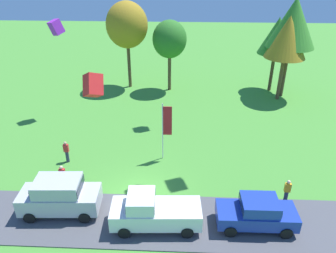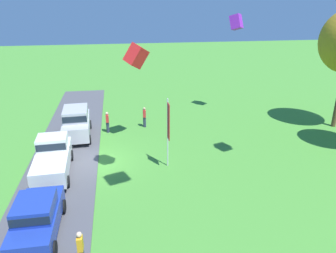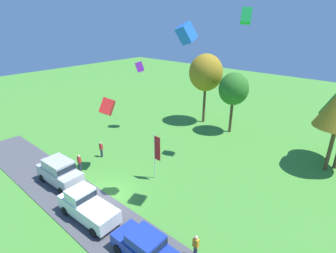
{
  "view_description": "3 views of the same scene",
  "coord_description": "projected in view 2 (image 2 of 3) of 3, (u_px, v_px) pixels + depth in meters",
  "views": [
    {
      "loc": [
        2.67,
        -16.33,
        13.74
      ],
      "look_at": [
        1.65,
        5.51,
        2.13
      ],
      "focal_mm": 35.0,
      "sensor_mm": 36.0,
      "label": 1
    },
    {
      "loc": [
        19.73,
        1.54,
        10.04
      ],
      "look_at": [
        2.68,
        4.25,
        3.25
      ],
      "focal_mm": 35.0,
      "sensor_mm": 36.0,
      "label": 2
    },
    {
      "loc": [
        15.7,
        -10.25,
        13.61
      ],
      "look_at": [
        1.33,
        6.22,
        4.58
      ],
      "focal_mm": 28.0,
      "sensor_mm": 36.0,
      "label": 3
    }
  ],
  "objects": [
    {
      "name": "person_on_lawn",
      "position": [
        107.0,
        122.0,
        25.93
      ],
      "size": [
        0.36,
        0.24,
        1.71
      ],
      "color": "#2D334C",
      "rests_on": "ground"
    },
    {
      "name": "flag_banner",
      "position": [
        168.0,
        126.0,
        19.78
      ],
      "size": [
        0.71,
        0.08,
        4.5
      ],
      "color": "silver",
      "rests_on": "ground"
    },
    {
      "name": "person_watching_sky",
      "position": [
        81.0,
        250.0,
        12.78
      ],
      "size": [
        0.36,
        0.24,
        1.71
      ],
      "color": "#2D334C",
      "rests_on": "ground"
    },
    {
      "name": "kite_box_over_trees",
      "position": [
        236.0,
        22.0,
        27.93
      ],
      "size": [
        1.48,
        1.32,
        1.48
      ],
      "primitive_type": "cube",
      "rotation": [
        0.16,
        0.3,
        4.06
      ],
      "color": "purple"
    },
    {
      "name": "kite_box_high_left",
      "position": [
        136.0,
        56.0,
        22.44
      ],
      "size": [
        1.46,
        1.9,
        1.88
      ],
      "primitive_type": "cube",
      "rotation": [
        -0.48,
        0.3,
        0.63
      ],
      "color": "red"
    },
    {
      "name": "pavement_strip",
      "position": [
        64.0,
        163.0,
        21.25
      ],
      "size": [
        36.0,
        4.4,
        0.06
      ],
      "primitive_type": "cube",
      "color": "#4C4C51",
      "rests_on": "ground"
    },
    {
      "name": "ground_plane",
      "position": [
        98.0,
        161.0,
        21.58
      ],
      "size": [
        120.0,
        120.0,
        0.0
      ],
      "primitive_type": "plane",
      "color": "#478E33"
    },
    {
      "name": "car_sedan_by_flagpole",
      "position": [
        37.0,
        217.0,
        14.46
      ],
      "size": [
        4.41,
        1.98,
        1.84
      ],
      "color": "#1E389E",
      "rests_on": "ground"
    },
    {
      "name": "car_pickup_far_end",
      "position": [
        53.0,
        157.0,
        19.73
      ],
      "size": [
        5.09,
        2.25,
        2.14
      ],
      "color": "white",
      "rests_on": "ground"
    },
    {
      "name": "person_beside_suv",
      "position": [
        144.0,
        117.0,
        27.04
      ],
      "size": [
        0.36,
        0.24,
        1.71
      ],
      "color": "#2D334C",
      "rests_on": "ground"
    },
    {
      "name": "car_suv_mid_row",
      "position": [
        76.0,
        122.0,
        24.86
      ],
      "size": [
        4.69,
        2.23,
        2.28
      ],
      "color": "#B7B7BC",
      "rests_on": "ground"
    }
  ]
}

